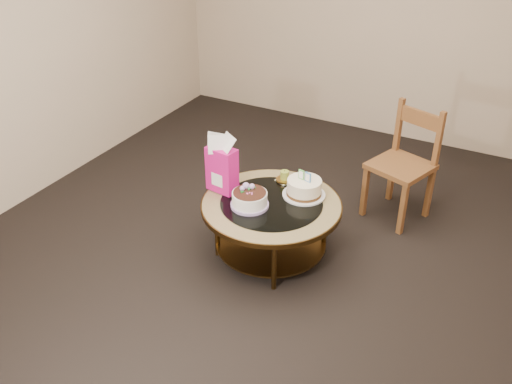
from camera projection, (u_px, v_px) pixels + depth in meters
The scene contains 8 objects.
ground at pixel (271, 253), 4.33m from camera, with size 5.00×5.00×0.00m, color black.
room_walls at pixel (274, 54), 3.53m from camera, with size 4.52×5.02×2.61m.
coffee_table at pixel (271, 212), 4.13m from camera, with size 1.02×1.02×0.46m.
decorated_cake at pixel (250, 200), 4.03m from camera, with size 0.27×0.27×0.16m.
cream_cake at pixel (304, 188), 4.14m from camera, with size 0.31×0.31×0.20m.
gift_bag at pixel (222, 164), 4.13m from camera, with size 0.24×0.19×0.44m.
pillar_candle at pixel (285, 178), 4.34m from camera, with size 0.14×0.14×0.10m.
dining_chair at pixel (404, 163), 4.56m from camera, with size 0.55×0.55×0.94m.
Camera 1 is at (1.54, -3.11, 2.63)m, focal length 40.00 mm.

